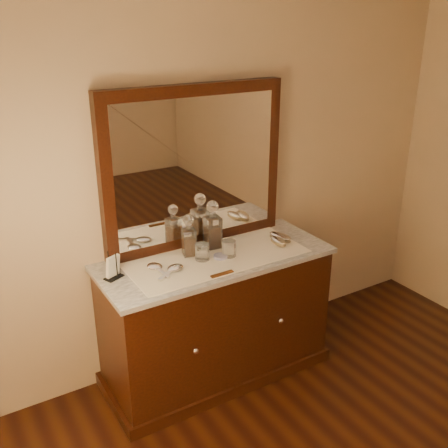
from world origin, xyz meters
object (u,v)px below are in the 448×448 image
at_px(napkin_rack, 113,268).
at_px(decanter_right, 213,229).
at_px(dresser_cabinet, 216,318).
at_px(brush_far, 280,237).
at_px(pin_dish, 221,256).
at_px(hand_mirror_outer, 156,268).
at_px(mirror_frame, 195,168).
at_px(brush_near, 278,241).
at_px(hand_mirror_inner, 174,269).
at_px(decanter_left, 189,240).
at_px(comb, 222,274).

bearing_deg(napkin_rack, decanter_right, 5.53).
relative_size(dresser_cabinet, brush_far, 7.78).
bearing_deg(decanter_right, dresser_cabinet, -112.95).
distance_m(pin_dish, hand_mirror_outer, 0.40).
xyz_separation_m(dresser_cabinet, mirror_frame, (0.00, 0.25, 0.94)).
distance_m(decanter_right, brush_near, 0.43).
bearing_deg(pin_dish, napkin_rack, 171.56).
distance_m(napkin_rack, hand_mirror_inner, 0.34).
distance_m(brush_near, brush_far, 0.06).
distance_m(hand_mirror_outer, hand_mirror_inner, 0.11).
bearing_deg(brush_far, mirror_frame, 151.19).
height_order(dresser_cabinet, hand_mirror_inner, hand_mirror_inner).
relative_size(decanter_left, decanter_right, 0.84).
distance_m(dresser_cabinet, hand_mirror_inner, 0.55).
distance_m(pin_dish, hand_mirror_inner, 0.32).
bearing_deg(brush_near, napkin_rack, 173.66).
distance_m(brush_far, hand_mirror_outer, 0.86).
xyz_separation_m(comb, brush_far, (0.57, 0.21, 0.02)).
xyz_separation_m(decanter_left, decanter_right, (0.18, 0.03, 0.02)).
bearing_deg(dresser_cabinet, brush_near, -7.53).
distance_m(dresser_cabinet, brush_near, 0.64).
bearing_deg(decanter_right, mirror_frame, 114.13).
bearing_deg(hand_mirror_outer, decanter_right, 12.46).
bearing_deg(pin_dish, hand_mirror_inner, -178.93).
bearing_deg(mirror_frame, hand_mirror_outer, -150.51).
distance_m(dresser_cabinet, brush_far, 0.67).
distance_m(brush_near, hand_mirror_inner, 0.73).
relative_size(mirror_frame, decanter_left, 4.62).
relative_size(dresser_cabinet, decanter_right, 4.52).
distance_m(mirror_frame, brush_far, 0.72).
bearing_deg(mirror_frame, pin_dish, -86.78).
height_order(mirror_frame, brush_far, mirror_frame).
bearing_deg(comb, brush_near, 17.35).
bearing_deg(decanter_left, dresser_cabinet, -37.98).
bearing_deg(brush_far, decanter_right, 161.34).
bearing_deg(brush_near, mirror_frame, 144.94).
bearing_deg(hand_mirror_inner, napkin_rack, 162.63).
bearing_deg(mirror_frame, hand_mirror_inner, -136.61).
bearing_deg(brush_far, decanter_left, 169.11).
relative_size(mirror_frame, comb, 8.46).
bearing_deg(decanter_left, brush_near, -15.64).
bearing_deg(dresser_cabinet, decanter_right, 67.05).
bearing_deg(comb, dresser_cabinet, 67.81).
distance_m(dresser_cabinet, pin_dish, 0.45).
relative_size(mirror_frame, pin_dish, 13.69).
height_order(decanter_right, brush_near, decanter_right).
xyz_separation_m(brush_near, hand_mirror_outer, (-0.81, 0.09, -0.01)).
height_order(napkin_rack, decanter_left, decanter_left).
xyz_separation_m(napkin_rack, brush_far, (1.10, -0.08, -0.04)).
xyz_separation_m(mirror_frame, brush_far, (0.48, -0.26, -0.47)).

